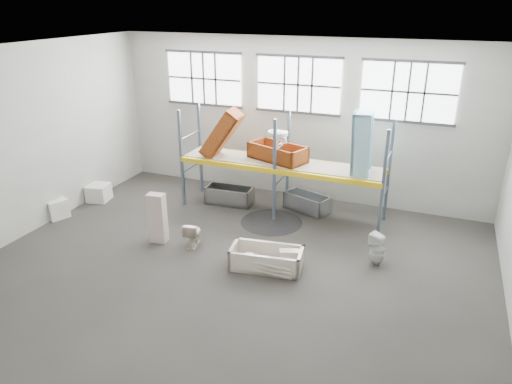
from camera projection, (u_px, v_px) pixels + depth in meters
The scene contains 33 objects.
floor at pixel (233, 269), 11.47m from camera, with size 12.00×10.00×0.10m, color #44403A.
ceiling at pixel (228, 50), 9.54m from camera, with size 12.00×10.00×0.10m, color silver.
wall_back at pixel (298, 120), 14.84m from camera, with size 12.00×0.10×5.00m, color #9E9D92.
wall_front at pixel (69, 290), 6.16m from camera, with size 12.00×0.10×5.00m, color #A5A398.
wall_left at pixel (23, 141), 12.59m from camera, with size 0.10×10.00×5.00m, color #B0AEA2.
window_left at pixel (204, 79), 15.44m from camera, with size 2.60×0.04×1.60m, color white.
window_mid at pixel (298, 85), 14.33m from camera, with size 2.60×0.04×1.60m, color white.
window_right at pixel (408, 92), 13.23m from camera, with size 2.60×0.04×1.60m, color white.
rack_upright_la at pixel (182, 159), 14.41m from camera, with size 0.08×0.08×3.00m, color slate.
rack_upright_lb at pixel (200, 148), 15.44m from camera, with size 0.08×0.08×3.00m, color slate.
rack_upright_ma at pixel (274, 171), 13.37m from camera, with size 0.08×0.08×3.00m, color slate.
rack_upright_mb at pixel (288, 159), 14.41m from camera, with size 0.08×0.08×3.00m, color slate.
rack_upright_ra at pixel (383, 186), 12.34m from camera, with size 0.08×0.08×3.00m, color slate.
rack_upright_rb at pixel (389, 171), 13.37m from camera, with size 0.08×0.08×3.00m, color slate.
rack_beam_front at pixel (274, 171), 13.37m from camera, with size 6.00×0.10×0.14m, color yellow.
rack_beam_back at pixel (288, 159), 14.41m from camera, with size 6.00×0.10×0.14m, color yellow.
shelf_deck at pixel (281, 162), 13.86m from camera, with size 5.90×1.10×0.03m, color gray.
wet_patch at pixel (271, 222), 13.77m from camera, with size 1.80×1.80×0.00m, color black.
bathtub_beige at pixel (266, 258), 11.37m from camera, with size 1.71×0.80×0.50m, color beige, non-canonical shape.
cistern_spare at pixel (289, 258), 11.29m from camera, with size 0.46×0.22×0.44m, color beige.
sink_in_tub at pixel (263, 255), 11.69m from camera, with size 0.39×0.39×0.13m, color #F2D9CB.
toilet_beige at pixel (193, 233), 12.37m from camera, with size 0.37×0.66×0.67m, color beige.
cistern_tall at pixel (158, 218), 12.44m from camera, with size 0.44×0.28×1.36m, color #C5AFAA.
toilet_white at pixel (378, 249), 11.46m from camera, with size 0.37×0.38×0.82m, color white.
steel_tub_left at pixel (230, 195), 14.97m from camera, with size 1.45×0.68×0.53m, color #979B9E, non-canonical shape.
steel_tub_right at pixel (307, 202), 14.49m from camera, with size 1.37×0.64×0.50m, color #B8BCC1, non-canonical shape.
rust_tub_flat at pixel (278, 153), 13.94m from camera, with size 1.73×0.81×0.49m, color maroon, non-canonical shape.
rust_tub_tilted at pixel (222, 134), 14.10m from camera, with size 1.58×0.74×0.45m, color #9C5318, non-canonical shape.
sink_on_shelf at pixel (278, 147), 13.47m from camera, with size 0.58×0.45×0.52m, color silver.
blue_tub_upright at pixel (362, 144), 12.73m from camera, with size 1.75×0.82×0.49m, color #8AC1D2, non-canonical shape.
bucket at pixel (249, 261), 11.43m from camera, with size 0.28×0.28×0.32m, color silver.
carton_near at pixel (56, 208), 14.03m from camera, with size 0.66×0.57×0.57m, color white.
carton_far at pixel (99, 193), 15.18m from camera, with size 0.63×0.63×0.53m, color silver.
Camera 1 is at (4.21, -8.99, 6.01)m, focal length 33.33 mm.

